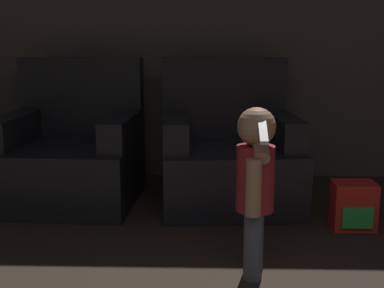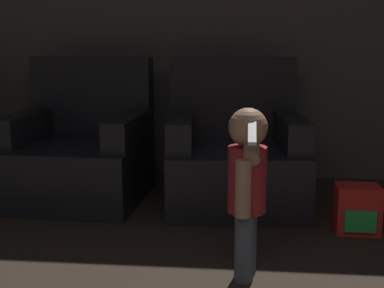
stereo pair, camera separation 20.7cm
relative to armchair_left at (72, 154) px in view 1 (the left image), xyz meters
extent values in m
cube|color=#51493F|center=(1.02, 0.72, 0.98)|extent=(8.40, 0.05, 2.60)
cube|color=black|center=(0.00, -0.07, -0.12)|extent=(0.95, 0.95, 0.41)
cube|color=black|center=(0.02, 0.30, 0.37)|extent=(0.91, 0.20, 0.57)
cube|color=black|center=(-0.37, -0.05, 0.19)|extent=(0.20, 0.75, 0.20)
cube|color=black|center=(0.37, -0.08, 0.19)|extent=(0.20, 0.75, 0.20)
cube|color=black|center=(1.10, -0.07, -0.12)|extent=(0.97, 0.97, 0.41)
cube|color=black|center=(1.06, 0.30, 0.37)|extent=(0.91, 0.24, 0.57)
cube|color=black|center=(0.73, -0.10, 0.19)|extent=(0.22, 0.75, 0.20)
cube|color=black|center=(1.46, -0.03, 0.19)|extent=(0.22, 0.75, 0.20)
cylinder|color=#474C56|center=(1.18, -1.15, -0.16)|extent=(0.09, 0.09, 0.33)
cylinder|color=#474C56|center=(1.16, -1.25, -0.16)|extent=(0.09, 0.09, 0.33)
cylinder|color=maroon|center=(1.17, -1.20, 0.16)|extent=(0.18, 0.18, 0.31)
sphere|color=#A37556|center=(1.17, -1.20, 0.40)|extent=(0.18, 0.18, 0.18)
cylinder|color=#A37556|center=(1.15, -1.31, 0.14)|extent=(0.07, 0.07, 0.26)
cylinder|color=#A37556|center=(1.19, -1.20, 0.34)|extent=(0.07, 0.26, 0.19)
cube|color=white|center=(1.19, -1.31, 0.40)|extent=(0.04, 0.16, 0.10)
cube|color=red|center=(1.82, -0.53, -0.18)|extent=(0.25, 0.19, 0.28)
cube|color=green|center=(1.82, -0.64, -0.22)|extent=(0.18, 0.02, 0.12)
camera|label=1|loc=(0.94, -3.61, 0.80)|focal=50.00mm
camera|label=2|loc=(1.15, -3.60, 0.80)|focal=50.00mm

